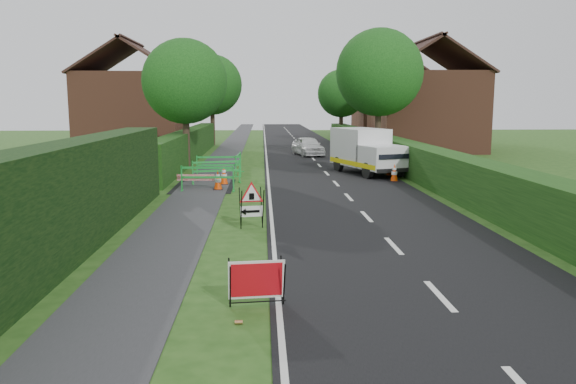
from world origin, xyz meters
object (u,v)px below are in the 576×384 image
triangle_sign (250,202)px  works_van (366,150)px  hatchback_car (308,146)px  red_rect_sign (257,281)px

triangle_sign → works_van: works_van is taller
works_van → hatchback_car: (-2.03, 9.64, -0.52)m
works_van → hatchback_car: bearing=83.3°
triangle_sign → hatchback_car: 21.76m
triangle_sign → red_rect_sign: bearing=-97.1°
red_rect_sign → works_van: size_ratio=0.19×
triangle_sign → hatchback_car: hatchback_car is taller
triangle_sign → hatchback_car: size_ratio=0.30×
red_rect_sign → works_van: bearing=68.2°
red_rect_sign → triangle_sign: (-0.22, 5.88, 0.30)m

